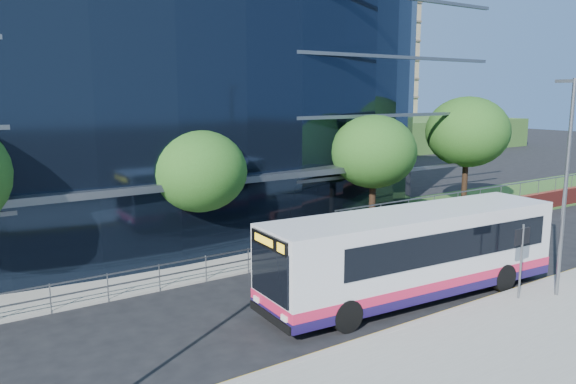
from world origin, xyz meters
TOP-DOWN VIEW (x-y plane):
  - ground at (0.00, 0.00)m, footprint 200.00×200.00m
  - pavement_near at (0.00, -5.00)m, footprint 80.00×8.00m
  - kerb at (0.00, -1.00)m, footprint 80.00×0.25m
  - yellow_line_outer at (0.00, -0.80)m, footprint 80.00×0.08m
  - yellow_line_inner at (0.00, -0.65)m, footprint 80.00×0.08m
  - far_forecourt at (-6.00, 11.00)m, footprint 50.00×8.00m
  - grass_verge at (24.00, 11.00)m, footprint 36.00×8.00m
  - glass_office at (-4.00, 20.85)m, footprint 44.00×23.10m
  - retaining_wall at (20.00, 7.30)m, footprint 34.00×0.40m
  - guard_railings at (-8.00, 7.00)m, footprint 24.00×0.05m
  - apartment_block at (32.00, 57.21)m, footprint 60.00×42.00m
  - street_sign at (4.50, -1.59)m, footprint 0.85×0.09m
  - tree_far_b at (-3.00, 9.50)m, footprint 4.29×4.29m
  - tree_far_c at (7.00, 9.00)m, footprint 4.62×4.62m
  - tree_far_d at (16.00, 10.00)m, footprint 5.28×5.28m
  - tree_dist_e at (24.00, 40.00)m, footprint 4.62×4.62m
  - tree_dist_f at (40.00, 42.00)m, footprint 4.29×4.29m
  - streetlight_east at (6.00, -2.17)m, footprint 0.15×0.77m
  - city_bus at (1.71, 0.94)m, footprint 12.42×3.70m

SIDE VIEW (x-z plane):
  - ground at x=0.00m, z-range 0.00..0.00m
  - yellow_line_outer at x=0.00m, z-range 0.00..0.01m
  - yellow_line_inner at x=0.00m, z-range 0.00..0.01m
  - far_forecourt at x=-6.00m, z-range 0.00..0.10m
  - grass_verge at x=24.00m, z-range 0.00..0.12m
  - pavement_near at x=0.00m, z-range 0.00..0.15m
  - kerb at x=0.00m, z-range 0.00..0.16m
  - retaining_wall at x=20.00m, z-range -0.44..1.67m
  - guard_railings at x=-8.00m, z-range 0.27..1.37m
  - city_bus at x=1.71m, z-range 0.10..3.42m
  - street_sign at x=4.50m, z-range 0.75..3.55m
  - tree_far_b at x=-3.00m, z-range 1.19..7.23m
  - tree_dist_f at x=40.00m, z-range 1.19..7.23m
  - streetlight_east at x=6.00m, z-range 0.44..8.44m
  - tree_far_c at x=7.00m, z-range 1.28..7.79m
  - tree_dist_e at x=24.00m, z-range 1.28..7.79m
  - tree_far_d at x=16.00m, z-range 1.47..8.91m
  - glass_office at x=-4.00m, z-range 0.00..16.00m
  - apartment_block at x=32.00m, z-range -3.89..26.11m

